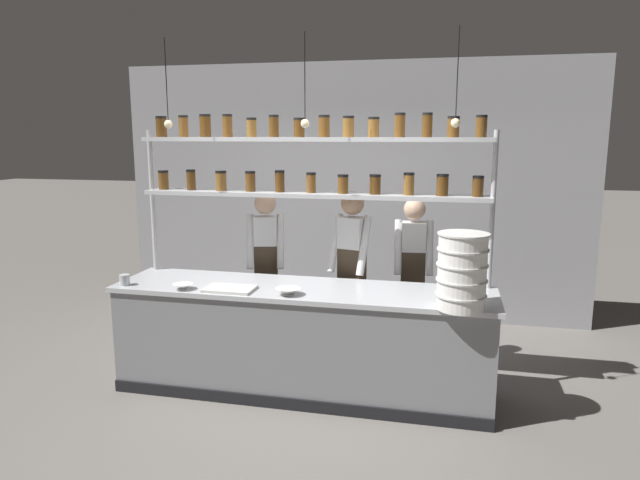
# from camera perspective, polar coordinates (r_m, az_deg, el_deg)

# --- Properties ---
(ground_plane) EXTENTS (40.00, 40.00, 0.00)m
(ground_plane) POSITION_cam_1_polar(r_m,az_deg,el_deg) (5.10, -1.75, -14.78)
(ground_plane) COLOR slate
(back_wall) EXTENTS (5.59, 0.12, 3.01)m
(back_wall) POSITION_cam_1_polar(r_m,az_deg,el_deg) (6.86, 2.95, 4.87)
(back_wall) COLOR #939399
(back_wall) RESTS_ON ground_plane
(prep_counter) EXTENTS (3.19, 0.76, 0.92)m
(prep_counter) POSITION_cam_1_polar(r_m,az_deg,el_deg) (4.92, -1.78, -9.94)
(prep_counter) COLOR gray
(prep_counter) RESTS_ON ground_plane
(spice_shelf_unit) EXTENTS (3.08, 0.28, 2.35)m
(spice_shelf_unit) POSITION_cam_1_polar(r_m,az_deg,el_deg) (4.94, -0.92, 7.12)
(spice_shelf_unit) COLOR #B7BABF
(spice_shelf_unit) RESTS_ON ground_plane
(chef_left) EXTENTS (0.41, 0.34, 1.64)m
(chef_left) POSITION_cam_1_polar(r_m,az_deg,el_deg) (5.56, -5.41, -2.42)
(chef_left) COLOR black
(chef_left) RESTS_ON ground_plane
(chef_center) EXTENTS (0.41, 0.34, 1.68)m
(chef_center) POSITION_cam_1_polar(r_m,az_deg,el_deg) (5.24, 3.19, -2.85)
(chef_center) COLOR black
(chef_center) RESTS_ON ground_plane
(chef_right) EXTENTS (0.38, 0.30, 1.60)m
(chef_right) POSITION_cam_1_polar(r_m,az_deg,el_deg) (5.45, 9.27, -3.05)
(chef_right) COLOR black
(chef_right) RESTS_ON ground_plane
(container_stack) EXTENTS (0.37, 0.37, 0.56)m
(container_stack) POSITION_cam_1_polar(r_m,az_deg,el_deg) (4.25, 14.02, -3.06)
(container_stack) COLOR white
(container_stack) RESTS_ON prep_counter
(cutting_board) EXTENTS (0.40, 0.26, 0.02)m
(cutting_board) POSITION_cam_1_polar(r_m,az_deg,el_deg) (4.74, -9.01, -4.86)
(cutting_board) COLOR silver
(cutting_board) RESTS_ON prep_counter
(prep_bowl_near_left) EXTENTS (0.17, 0.17, 0.05)m
(prep_bowl_near_left) POSITION_cam_1_polar(r_m,az_deg,el_deg) (4.84, -13.57, -4.56)
(prep_bowl_near_left) COLOR white
(prep_bowl_near_left) RESTS_ON prep_counter
(prep_bowl_center_front) EXTENTS (0.21, 0.21, 0.06)m
(prep_bowl_center_front) POSITION_cam_1_polar(r_m,az_deg,el_deg) (4.56, -3.23, -5.18)
(prep_bowl_center_front) COLOR silver
(prep_bowl_center_front) RESTS_ON prep_counter
(serving_cup_front) EXTENTS (0.09, 0.09, 0.09)m
(serving_cup_front) POSITION_cam_1_polar(r_m,az_deg,el_deg) (5.11, -18.95, -3.80)
(serving_cup_front) COLOR #B2B7BC
(serving_cup_front) RESTS_ON prep_counter
(pendant_light_row) EXTENTS (2.41, 0.07, 0.73)m
(pendant_light_row) POSITION_cam_1_polar(r_m,az_deg,el_deg) (4.60, -1.60, 12.06)
(pendant_light_row) COLOR black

